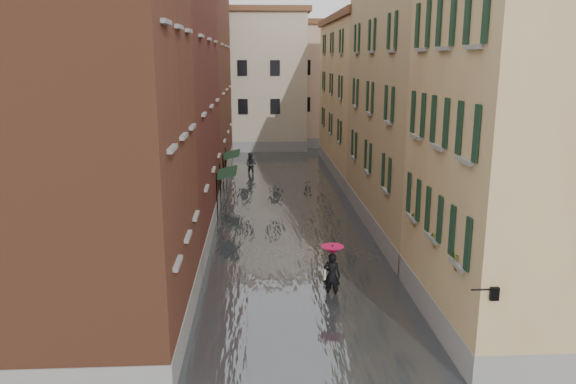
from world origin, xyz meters
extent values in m
plane|color=#57575A|center=(0.00, 0.00, 0.00)|extent=(120.00, 120.00, 0.00)
cube|color=#4D5155|center=(0.00, 13.00, 0.10)|extent=(10.00, 60.00, 0.20)
cube|color=brown|center=(-7.00, -2.00, 6.50)|extent=(6.00, 8.00, 13.00)
cube|color=#55211B|center=(-7.00, 9.00, 6.25)|extent=(6.00, 14.00, 12.50)
cube|color=brown|center=(-7.00, 24.00, 7.00)|extent=(6.00, 16.00, 14.00)
cube|color=tan|center=(7.00, -2.00, 5.75)|extent=(6.00, 8.00, 11.50)
cube|color=tan|center=(7.00, 9.00, 6.50)|extent=(6.00, 14.00, 13.00)
cube|color=tan|center=(7.00, 24.00, 5.75)|extent=(6.00, 16.00, 11.50)
cube|color=#B2AB8D|center=(-3.00, 38.00, 6.50)|extent=(12.00, 9.00, 13.00)
cube|color=tan|center=(6.00, 40.00, 6.00)|extent=(10.00, 9.00, 12.00)
cube|color=black|center=(-3.45, 12.33, 2.55)|extent=(1.09, 2.89, 0.31)
cylinder|color=black|center=(-3.95, 10.88, 1.40)|extent=(0.06, 0.06, 2.80)
cylinder|color=black|center=(-3.95, 13.77, 1.40)|extent=(0.06, 0.06, 2.80)
cube|color=black|center=(-3.45, 18.44, 2.55)|extent=(1.09, 2.88, 0.31)
cylinder|color=black|center=(-3.95, 17.00, 1.40)|extent=(0.06, 0.06, 2.80)
cylinder|color=black|center=(-3.95, 19.88, 1.40)|extent=(0.06, 0.06, 2.80)
cylinder|color=black|center=(4.05, -6.00, 3.10)|extent=(0.60, 0.05, 0.05)
cube|color=black|center=(4.35, -6.00, 3.00)|extent=(0.22, 0.22, 0.35)
cube|color=beige|center=(4.35, -6.00, 3.00)|extent=(0.14, 0.14, 0.24)
cube|color=olive|center=(4.12, -4.17, 3.15)|extent=(0.22, 0.85, 0.18)
imported|color=#265926|center=(4.12, -4.17, 3.57)|extent=(0.59, 0.51, 0.66)
cube|color=olive|center=(4.12, -2.19, 3.15)|extent=(0.22, 0.85, 0.18)
imported|color=#265926|center=(4.12, -2.19, 3.57)|extent=(0.59, 0.51, 0.66)
cube|color=olive|center=(4.12, 0.18, 3.15)|extent=(0.22, 0.85, 0.18)
imported|color=#265926|center=(4.12, 0.18, 3.57)|extent=(0.59, 0.51, 0.66)
imported|color=black|center=(1.05, 0.60, 0.90)|extent=(0.77, 0.64, 1.79)
cube|color=#BAAF9A|center=(0.77, 0.65, 0.95)|extent=(0.08, 0.30, 0.38)
cylinder|color=black|center=(1.05, 0.60, 1.35)|extent=(0.02, 0.02, 1.00)
cone|color=#C00C3F|center=(1.05, 0.60, 1.92)|extent=(0.90, 0.90, 0.28)
imported|color=black|center=(-2.22, 23.44, 0.90)|extent=(1.07, 0.97, 1.81)
camera|label=1|loc=(-1.69, -19.15, 8.91)|focal=35.00mm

